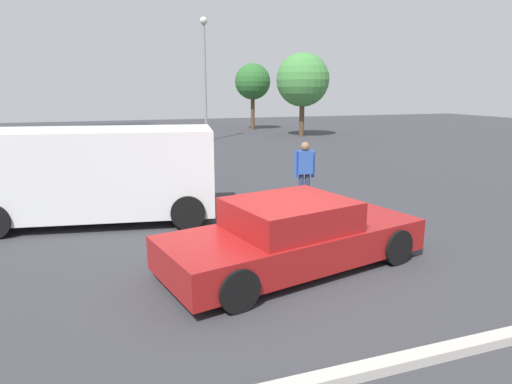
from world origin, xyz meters
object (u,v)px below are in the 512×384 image
at_px(suv_dark, 89,152).
at_px(light_post_near, 205,59).
at_px(dog, 311,212).
at_px(sedan_foreground, 293,236).
at_px(van_white, 98,172).
at_px(pedestrian, 305,168).

distance_m(suv_dark, light_post_near, 12.72).
bearing_deg(dog, sedan_foreground, -46.08).
bearing_deg(sedan_foreground, light_post_near, 68.60).
xyz_separation_m(dog, van_white, (-4.60, 1.79, 0.90)).
bearing_deg(light_post_near, suv_dark, -121.54).
bearing_deg(light_post_near, dog, -94.81).
relative_size(pedestrian, light_post_near, 0.24).
bearing_deg(light_post_near, pedestrian, -93.35).
height_order(sedan_foreground, dog, sedan_foreground).
xyz_separation_m(van_white, suv_dark, (-0.32, 4.99, -0.16)).
height_order(suv_dark, light_post_near, light_post_near).
relative_size(sedan_foreground, suv_dark, 0.98).
xyz_separation_m(sedan_foreground, van_white, (-3.13, 4.07, 0.60)).
bearing_deg(suv_dark, van_white, 77.42).
xyz_separation_m(dog, light_post_near, (1.44, 17.15, 4.47)).
distance_m(sedan_foreground, suv_dark, 9.70).
height_order(van_white, pedestrian, van_white).
bearing_deg(sedan_foreground, dog, 44.20).
xyz_separation_m(dog, suv_dark, (-4.92, 6.78, 0.74)).
bearing_deg(dog, pedestrian, 147.69).
bearing_deg(suv_dark, light_post_near, -137.77).
distance_m(van_white, suv_dark, 5.01).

